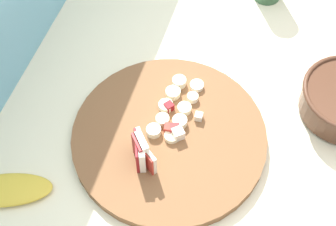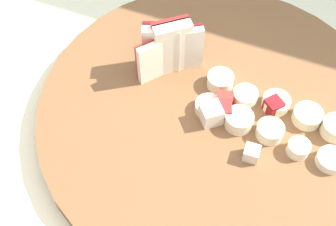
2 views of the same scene
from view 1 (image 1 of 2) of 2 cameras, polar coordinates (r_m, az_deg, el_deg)
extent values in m
cube|color=beige|center=(1.39, 3.53, -11.86)|extent=(1.16, 0.83, 0.93)
cube|color=#6BADC6|center=(1.28, -15.07, -2.38)|extent=(2.40, 0.04, 1.40)
cylinder|color=brown|center=(0.95, 0.13, -2.84)|extent=(0.37, 0.37, 0.02)
cube|color=maroon|center=(0.88, -3.54, -4.94)|extent=(0.04, 0.02, 0.06)
cube|color=white|center=(0.88, -3.05, -4.92)|extent=(0.04, 0.03, 0.06)
cube|color=maroon|center=(0.89, -3.46, -3.79)|extent=(0.04, 0.03, 0.06)
cube|color=white|center=(0.89, -3.14, -3.71)|extent=(0.04, 0.03, 0.06)
cube|color=#A32323|center=(0.88, -3.54, -4.36)|extent=(0.03, 0.03, 0.06)
cube|color=#EFE5CC|center=(0.88, -3.04, -4.17)|extent=(0.04, 0.04, 0.06)
cube|color=#B22D23|center=(0.88, -2.68, -5.28)|extent=(0.03, 0.04, 0.05)
cube|color=#EFE5CC|center=(0.88, -2.42, -5.12)|extent=(0.04, 0.04, 0.05)
cube|color=#A32323|center=(0.93, 0.80, -1.87)|extent=(0.02, 0.02, 0.02)
cube|color=maroon|center=(0.96, 0.11, 0.76)|extent=(0.02, 0.02, 0.02)
cube|color=#EFE5CC|center=(0.95, 3.50, -0.62)|extent=(0.02, 0.02, 0.01)
cube|color=#B22D23|center=(0.93, 0.08, -1.80)|extent=(0.02, 0.02, 0.02)
cube|color=white|center=(0.93, 1.18, -2.40)|extent=(0.03, 0.03, 0.02)
cylinder|color=beige|center=(0.93, 0.43, -2.70)|extent=(0.03, 0.03, 0.01)
cylinder|color=#F4EAC6|center=(0.94, 1.36, -1.01)|extent=(0.03, 0.03, 0.02)
cylinder|color=beige|center=(0.96, 1.90, 0.51)|extent=(0.03, 0.03, 0.01)
cylinder|color=white|center=(0.98, 2.88, 1.80)|extent=(0.02, 0.02, 0.01)
cylinder|color=white|center=(1.00, 3.35, 3.19)|extent=(0.03, 0.03, 0.01)
cylinder|color=#F4EAC6|center=(0.93, -1.68, -2.07)|extent=(0.03, 0.03, 0.01)
cylinder|color=white|center=(0.95, -0.64, -0.74)|extent=(0.03, 0.03, 0.01)
cylinder|color=beige|center=(0.96, -0.26, 0.85)|extent=(0.03, 0.03, 0.01)
cylinder|color=beige|center=(0.98, 0.58, 2.36)|extent=(0.03, 0.03, 0.01)
cylinder|color=beige|center=(1.00, 1.31, 3.63)|extent=(0.03, 0.03, 0.02)
ellipsoid|color=gold|center=(0.94, -18.27, -8.47)|extent=(0.12, 0.18, 0.02)
camera|label=2|loc=(0.68, 25.92, 13.54)|focal=49.80mm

